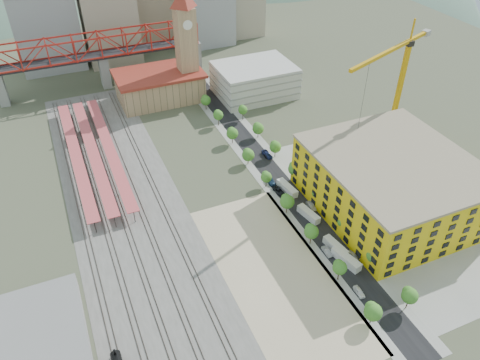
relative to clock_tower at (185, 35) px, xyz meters
name	(u,v)px	position (x,y,z in m)	size (l,w,h in m)	color
ground	(244,203)	(-8.00, -79.99, -28.70)	(400.00, 400.00, 0.00)	#474C38
ballast_strip	(124,199)	(-44.00, -62.49, -28.67)	(36.00, 165.00, 0.06)	#605E59
dirt_lot	(276,274)	(-12.00, -111.49, -28.67)	(28.00, 67.00, 0.06)	tan
street_asphalt	(267,167)	(8.00, -64.99, -28.67)	(12.00, 170.00, 0.06)	black
sidewalk_west	(254,171)	(2.50, -64.99, -28.68)	(3.00, 170.00, 0.04)	gray
sidewalk_east	(281,164)	(13.50, -64.99, -28.68)	(3.00, 170.00, 0.04)	gray
construction_pad	(394,204)	(37.00, -99.99, -28.67)	(50.00, 90.00, 0.06)	gray
rail_tracks	(118,201)	(-45.80, -62.49, -28.55)	(26.56, 160.00, 0.18)	#382B23
platform_canopies	(92,151)	(-49.00, -34.99, -24.70)	(16.00, 80.00, 4.12)	#C04A4F
station_hall	(160,86)	(-13.00, 2.01, -22.03)	(38.00, 24.00, 13.10)	tan
clock_tower	(185,35)	(0.00, 0.00, 0.00)	(12.00, 12.00, 52.00)	tan
parking_garage	(254,80)	(28.00, -9.99, -21.70)	(34.00, 26.00, 14.00)	silver
truss_bridge	(100,48)	(-33.00, 25.01, -9.83)	(94.00, 9.60, 25.60)	gray
construction_building	(392,184)	(34.00, -99.99, -19.29)	(44.60, 50.60, 18.80)	yellow
warehouse	(38,342)	(-74.00, -109.99, -26.20)	(22.00, 32.00, 5.00)	gray
street_trees	(280,183)	(8.00, -74.99, -28.70)	(15.40, 124.40, 8.00)	#2B6F21
skyline	(149,7)	(-0.53, 62.32, -5.89)	(133.00, 46.00, 60.00)	#9EA0A3
distant_hills	(171,83)	(37.28, 180.01, -108.23)	(647.00, 264.00, 227.00)	#4C6B59
tower_crane	(398,77)	(52.59, -72.86, 2.05)	(44.04, 18.61, 49.82)	#D99C0E
site_trailer_a	(346,259)	(8.00, -115.57, -27.38)	(2.53, 9.62, 2.63)	silver
site_trailer_b	(336,247)	(8.00, -110.12, -27.49)	(2.32, 8.81, 2.41)	silver
site_trailer_c	(309,214)	(8.00, -94.48, -27.49)	(2.31, 8.78, 2.40)	silver
site_trailer_d	(287,188)	(8.00, -80.08, -27.42)	(2.45, 9.31, 2.55)	silver
car_0	(359,292)	(5.00, -126.38, -27.98)	(1.70, 4.23, 1.44)	white
car_1	(327,252)	(5.00, -110.39, -27.98)	(1.53, 4.38, 1.44)	#9B9BA0
car_2	(279,191)	(5.00, -79.67, -28.00)	(2.30, 4.98, 1.38)	black
car_3	(271,181)	(5.00, -73.48, -27.91)	(2.21, 5.44, 1.58)	navy
car_4	(353,256)	(11.00, -114.75, -27.98)	(1.69, 4.20, 1.43)	#B9B9B9
car_5	(311,206)	(11.00, -90.99, -27.91)	(1.68, 4.80, 1.58)	gray
car_6	(267,154)	(11.00, -58.02, -27.98)	(2.39, 5.17, 1.44)	black
car_7	(267,155)	(11.00, -58.61, -27.93)	(2.16, 5.30, 1.54)	navy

